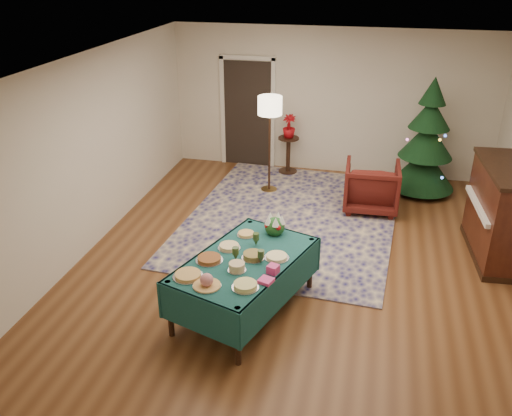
% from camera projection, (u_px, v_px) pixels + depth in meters
% --- Properties ---
extents(room_shell, '(7.00, 7.00, 7.00)m').
position_uv_depth(room_shell, '(304.00, 169.00, 6.97)').
color(room_shell, '#593319').
rests_on(room_shell, ground).
extents(doorway, '(1.08, 0.04, 2.16)m').
position_uv_depth(doorway, '(248.00, 111.00, 10.46)').
color(doorway, black).
rests_on(doorway, ground).
extents(rug, '(3.46, 4.40, 0.02)m').
position_uv_depth(rug, '(292.00, 218.00, 8.71)').
color(rug, '#181654').
rests_on(rug, ground).
extents(buffet_table, '(1.60, 2.07, 0.71)m').
position_uv_depth(buffet_table, '(245.00, 269.00, 6.25)').
color(buffet_table, black).
rests_on(buffet_table, ground).
extents(platter_0, '(0.33, 0.33, 0.04)m').
position_uv_depth(platter_0, '(188.00, 275.00, 5.84)').
color(platter_0, silver).
rests_on(platter_0, buffet_table).
extents(platter_1, '(0.30, 0.30, 0.15)m').
position_uv_depth(platter_1, '(207.00, 282.00, 5.65)').
color(platter_1, silver).
rests_on(platter_1, buffet_table).
extents(platter_2, '(0.29, 0.29, 0.06)m').
position_uv_depth(platter_2, '(245.00, 286.00, 5.65)').
color(platter_2, silver).
rests_on(platter_2, buffet_table).
extents(platter_3, '(0.31, 0.31, 0.05)m').
position_uv_depth(platter_3, '(209.00, 259.00, 6.14)').
color(platter_3, silver).
rests_on(platter_3, buffet_table).
extents(platter_4, '(0.21, 0.21, 0.10)m').
position_uv_depth(platter_4, '(237.00, 267.00, 5.94)').
color(platter_4, silver).
rests_on(platter_4, buffet_table).
extents(platter_5, '(0.27, 0.27, 0.05)m').
position_uv_depth(platter_5, '(229.00, 247.00, 6.40)').
color(platter_5, silver).
rests_on(platter_5, buffet_table).
extents(platter_6, '(0.27, 0.27, 0.07)m').
position_uv_depth(platter_6, '(253.00, 256.00, 6.19)').
color(platter_6, silver).
rests_on(platter_6, buffet_table).
extents(platter_7, '(0.28, 0.28, 0.04)m').
position_uv_depth(platter_7, '(277.00, 257.00, 6.20)').
color(platter_7, silver).
rests_on(platter_7, buffet_table).
extents(platter_8, '(0.23, 0.23, 0.04)m').
position_uv_depth(platter_8, '(246.00, 234.00, 6.69)').
color(platter_8, silver).
rests_on(platter_8, buffet_table).
extents(goblet_0, '(0.08, 0.08, 0.17)m').
position_uv_depth(goblet_0, '(256.00, 239.00, 6.43)').
color(goblet_0, '#2D471E').
rests_on(goblet_0, buffet_table).
extents(goblet_1, '(0.08, 0.08, 0.17)m').
position_uv_depth(goblet_1, '(261.00, 256.00, 6.07)').
color(goblet_1, '#2D471E').
rests_on(goblet_1, buffet_table).
extents(goblet_2, '(0.08, 0.08, 0.17)m').
position_uv_depth(goblet_2, '(236.00, 253.00, 6.12)').
color(goblet_2, '#2D471E').
rests_on(goblet_2, buffet_table).
extents(napkin_stack, '(0.18, 0.18, 0.04)m').
position_uv_depth(napkin_stack, '(266.00, 281.00, 5.75)').
color(napkin_stack, '#EE4296').
rests_on(napkin_stack, buffet_table).
extents(gift_box, '(0.14, 0.14, 0.09)m').
position_uv_depth(gift_box, '(273.00, 269.00, 5.90)').
color(gift_box, '#E03E8B').
rests_on(gift_box, buffet_table).
extents(centerpiece, '(0.26, 0.26, 0.29)m').
position_uv_depth(centerpiece, '(275.00, 225.00, 6.69)').
color(centerpiece, '#1E4C1E').
rests_on(centerpiece, buffet_table).
extents(armchair, '(0.89, 0.83, 0.89)m').
position_uv_depth(armchair, '(372.00, 185.00, 8.84)').
color(armchair, '#4E1510').
rests_on(armchair, ground).
extents(floor_lamp, '(0.41, 0.41, 1.70)m').
position_uv_depth(floor_lamp, '(270.00, 112.00, 9.11)').
color(floor_lamp, '#A57F3F').
rests_on(floor_lamp, ground).
extents(side_table, '(0.40, 0.40, 0.71)m').
position_uv_depth(side_table, '(288.00, 156.00, 10.37)').
color(side_table, black).
rests_on(side_table, ground).
extents(potted_plant, '(0.24, 0.44, 0.24)m').
position_uv_depth(potted_plant, '(289.00, 131.00, 10.16)').
color(potted_plant, '#A70B13').
rests_on(potted_plant, side_table).
extents(christmas_tree, '(1.42, 1.42, 2.05)m').
position_uv_depth(christmas_tree, '(427.00, 142.00, 9.29)').
color(christmas_tree, black).
rests_on(christmas_tree, ground).
extents(piano, '(0.83, 1.59, 1.33)m').
position_uv_depth(piano, '(503.00, 214.00, 7.39)').
color(piano, black).
rests_on(piano, ground).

